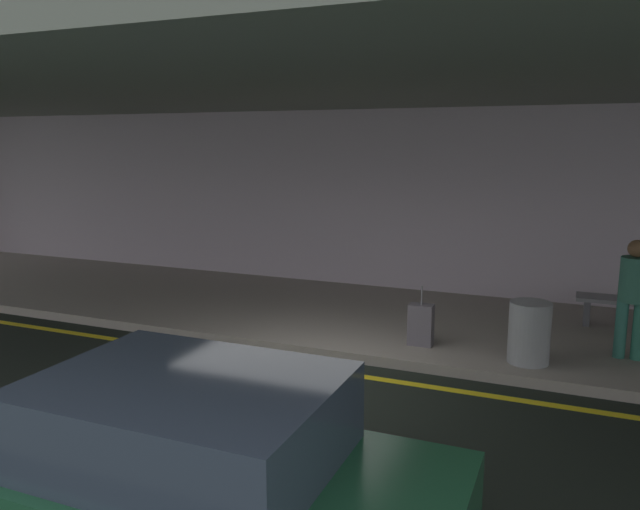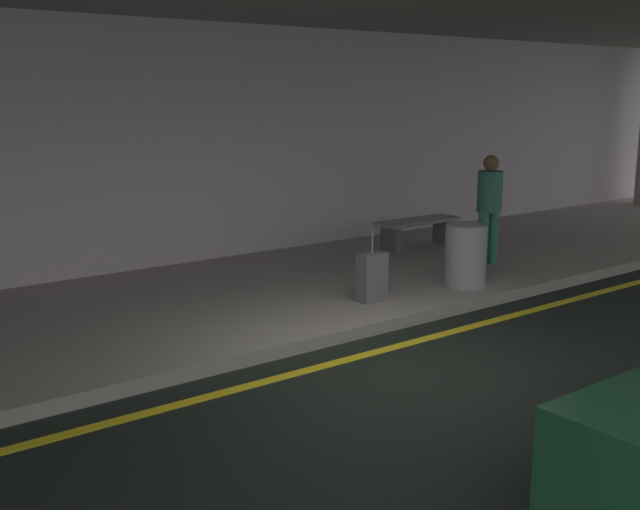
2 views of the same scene
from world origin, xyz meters
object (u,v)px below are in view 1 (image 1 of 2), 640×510
object	(u,v)px
suitcase_upright_primary	(421,325)
bench_metal	(629,307)
car_dark_green	(181,479)
trash_bin_steel	(529,332)
traveler_with_luggage	(633,291)

from	to	relation	value
suitcase_upright_primary	bench_metal	distance (m)	3.63
suitcase_upright_primary	bench_metal	world-z (taller)	suitcase_upright_primary
car_dark_green	trash_bin_steel	world-z (taller)	car_dark_green
bench_metal	trash_bin_steel	bearing A→B (deg)	-120.45
suitcase_upright_primary	trash_bin_steel	xyz separation A→B (m)	(1.54, -0.17, 0.11)
suitcase_upright_primary	traveler_with_luggage	bearing A→B (deg)	24.20
suitcase_upright_primary	trash_bin_steel	size ratio (longest dim) A/B	1.06
suitcase_upright_primary	trash_bin_steel	world-z (taller)	suitcase_upright_primary
traveler_with_luggage	trash_bin_steel	xyz separation A→B (m)	(-1.27, -0.70, -0.54)
car_dark_green	traveler_with_luggage	xyz separation A→B (m)	(3.31, 5.88, 0.40)
car_dark_green	traveler_with_luggage	world-z (taller)	traveler_with_luggage
bench_metal	trash_bin_steel	distance (m)	2.70
trash_bin_steel	bench_metal	bearing A→B (deg)	59.55
suitcase_upright_primary	trash_bin_steel	bearing A→B (deg)	7.25
traveler_with_luggage	bench_metal	bearing A→B (deg)	-73.17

